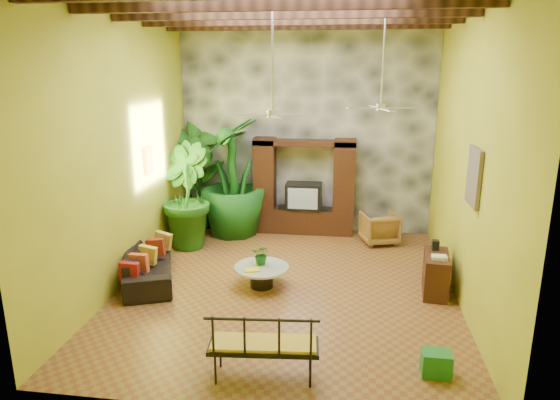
# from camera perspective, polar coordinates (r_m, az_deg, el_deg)

# --- Properties ---
(ground) EXTENTS (7.00, 7.00, 0.00)m
(ground) POSITION_cam_1_polar(r_m,az_deg,el_deg) (9.37, 0.83, -9.83)
(ground) COLOR brown
(ground) RESTS_ON ground
(back_wall) EXTENTS (6.00, 0.02, 5.00)m
(back_wall) POSITION_cam_1_polar(r_m,az_deg,el_deg) (12.05, 3.00, 8.21)
(back_wall) COLOR #999922
(back_wall) RESTS_ON ground
(left_wall) EXTENTS (0.02, 7.00, 5.00)m
(left_wall) POSITION_cam_1_polar(r_m,az_deg,el_deg) (9.46, -17.54, 5.60)
(left_wall) COLOR #999922
(left_wall) RESTS_ON ground
(right_wall) EXTENTS (0.02, 7.00, 5.00)m
(right_wall) POSITION_cam_1_polar(r_m,az_deg,el_deg) (8.76, 20.82, 4.60)
(right_wall) COLOR #999922
(right_wall) RESTS_ON ground
(stone_accent_wall) EXTENTS (5.98, 0.10, 4.98)m
(stone_accent_wall) POSITION_cam_1_polar(r_m,az_deg,el_deg) (12.00, 2.97, 8.18)
(stone_accent_wall) COLOR #3B3E43
(stone_accent_wall) RESTS_ON ground
(ceiling_beams) EXTENTS (5.95, 5.36, 0.22)m
(ceiling_beams) POSITION_cam_1_polar(r_m,az_deg,el_deg) (8.52, 0.97, 20.70)
(ceiling_beams) COLOR #3B1F12
(ceiling_beams) RESTS_ON ceiling
(entertainment_center) EXTENTS (2.40, 0.55, 2.30)m
(entertainment_center) POSITION_cam_1_polar(r_m,az_deg,el_deg) (11.98, 2.74, 0.70)
(entertainment_center) COLOR black
(entertainment_center) RESTS_ON ground
(ceiling_fan_front) EXTENTS (1.28, 1.28, 1.86)m
(ceiling_fan_front) POSITION_cam_1_polar(r_m,az_deg,el_deg) (8.14, -0.86, 11.25)
(ceiling_fan_front) COLOR silver
(ceiling_fan_front) RESTS_ON ceiling
(ceiling_fan_back) EXTENTS (1.28, 1.28, 1.86)m
(ceiling_fan_back) POSITION_cam_1_polar(r_m,az_deg,el_deg) (9.65, 11.51, 11.57)
(ceiling_fan_back) COLOR silver
(ceiling_fan_back) RESTS_ON ceiling
(wall_art_mask) EXTENTS (0.06, 0.32, 0.55)m
(wall_art_mask) POSITION_cam_1_polar(r_m,az_deg,el_deg) (10.41, -14.84, 4.38)
(wall_art_mask) COLOR orange
(wall_art_mask) RESTS_ON left_wall
(wall_art_painting) EXTENTS (0.06, 0.70, 0.90)m
(wall_art_painting) POSITION_cam_1_polar(r_m,az_deg,el_deg) (8.22, 21.29, 2.48)
(wall_art_painting) COLOR #235283
(wall_art_painting) RESTS_ON right_wall
(sofa) EXTENTS (1.54, 2.29, 0.62)m
(sofa) POSITION_cam_1_polar(r_m,az_deg,el_deg) (9.85, -14.81, -7.10)
(sofa) COLOR black
(sofa) RESTS_ON ground
(wicker_armchair) EXTENTS (0.95, 0.96, 0.71)m
(wicker_armchair) POSITION_cam_1_polar(r_m,az_deg,el_deg) (11.65, 11.28, -3.16)
(wicker_armchair) COLOR brown
(wicker_armchair) RESTS_ON ground
(tall_plant_a) EXTENTS (1.73, 1.47, 2.78)m
(tall_plant_a) POSITION_cam_1_polar(r_m,az_deg,el_deg) (12.42, -9.51, 3.04)
(tall_plant_a) COLOR #1E5717
(tall_plant_a) RESTS_ON ground
(tall_plant_b) EXTENTS (1.60, 1.64, 2.32)m
(tall_plant_b) POSITION_cam_1_polar(r_m,az_deg,el_deg) (11.24, -10.87, 0.50)
(tall_plant_b) COLOR #22661B
(tall_plant_b) RESTS_ON ground
(tall_plant_c) EXTENTS (1.62, 1.62, 2.79)m
(tall_plant_c) POSITION_cam_1_polar(r_m,az_deg,el_deg) (11.82, -5.48, 2.58)
(tall_plant_c) COLOR #175A1A
(tall_plant_c) RESTS_ON ground
(coffee_table) EXTENTS (1.01, 1.01, 0.40)m
(coffee_table) POSITION_cam_1_polar(r_m,az_deg,el_deg) (9.26, -2.12, -8.41)
(coffee_table) COLOR black
(coffee_table) RESTS_ON ground
(centerpiece_plant) EXTENTS (0.37, 0.33, 0.39)m
(centerpiece_plant) POSITION_cam_1_polar(r_m,az_deg,el_deg) (9.22, -2.10, -6.24)
(centerpiece_plant) COLOR #165518
(centerpiece_plant) RESTS_ON coffee_table
(yellow_tray) EXTENTS (0.31, 0.26, 0.03)m
(yellow_tray) POSITION_cam_1_polar(r_m,az_deg,el_deg) (9.02, -3.18, -7.99)
(yellow_tray) COLOR gold
(yellow_tray) RESTS_ON coffee_table
(iron_bench) EXTENTS (1.46, 0.64, 0.57)m
(iron_bench) POSITION_cam_1_polar(r_m,az_deg,el_deg) (6.60, -2.00, -16.02)
(iron_bench) COLOR black
(iron_bench) RESTS_ON ground
(side_console) EXTENTS (0.50, 0.95, 0.73)m
(side_console) POSITION_cam_1_polar(r_m,az_deg,el_deg) (9.38, 17.36, -8.07)
(side_console) COLOR #321B10
(side_console) RESTS_ON ground
(green_bin) EXTENTS (0.38, 0.29, 0.33)m
(green_bin) POSITION_cam_1_polar(r_m,az_deg,el_deg) (7.20, 17.41, -17.38)
(green_bin) COLOR #1E7124
(green_bin) RESTS_ON ground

